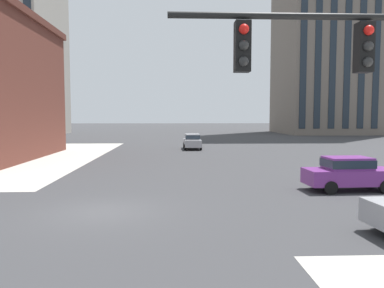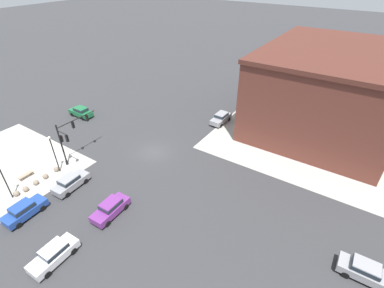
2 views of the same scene
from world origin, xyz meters
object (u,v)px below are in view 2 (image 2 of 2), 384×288
Objects in this scene: bench_near_signal at (26,175)px; car_main_northbound_far at (24,210)px; car_main_mid at (70,182)px; bollard_sphere_curb_e at (16,193)px; street_lamp_mid_sidewalk at (2,175)px; car_main_northbound_near at (221,118)px; car_cross_westbound at (111,208)px; bollard_sphere_curb_b at (45,176)px; street_lamp_corner_near at (53,150)px; car_main_southbound_far at (81,112)px; car_cross_eastbound at (366,271)px; car_main_southbound_near at (54,254)px; bollard_sphere_curb_a at (56,169)px; bollard_sphere_curb_d at (26,189)px; bollard_sphere_curb_c at (36,182)px; traffic_signal_main at (69,136)px.

car_main_northbound_far reaches higher than bench_near_signal.
car_main_mid is (-1.90, 6.37, 0.59)m from bench_near_signal.
street_lamp_mid_sidewalk reaches higher than bollard_sphere_curb_e.
car_main_northbound_near and car_cross_westbound have the same top height.
bench_near_signal is (1.23, -2.15, 0.00)m from bollard_sphere_curb_b.
bench_near_signal is 6.67m from car_main_mid.
bollard_sphere_curb_e is 12.00m from car_cross_westbound.
street_lamp_corner_near is 1.17× the size of car_main_mid.
car_main_southbound_far is at bearing -138.84° from street_lamp_corner_near.
car_cross_eastbound is (-11.26, 34.90, -2.41)m from street_lamp_mid_sidewalk.
car_main_southbound_near is (8.19, 11.00, -2.40)m from street_lamp_corner_near.
bollard_sphere_curb_a is 0.12× the size of street_lamp_mid_sidewalk.
bollard_sphere_curb_e reaches higher than bench_near_signal.
bollard_sphere_curb_a is 1.00× the size of bollard_sphere_curb_b.
car_cross_eastbound and car_main_mid have the same top height.
bollard_sphere_curb_d and bollard_sphere_curb_e have the same top height.
car_cross_eastbound is at bearing 53.08° from car_main_northbound_near.
street_lamp_corner_near is at bearing 177.68° from bollard_sphere_curb_c.
bollard_sphere_curb_d is (1.34, 0.09, 0.00)m from bollard_sphere_curb_c.
car_main_northbound_far and car_cross_eastbound have the same top height.
car_main_southbound_far is at bearing -133.09° from car_main_southbound_near.
traffic_signal_main is 12.38m from car_cross_westbound.
bench_near_signal is at bearing -27.59° from car_main_northbound_near.
bollard_sphere_curb_b is at bearing 178.42° from street_lamp_mid_sidewalk.
car_cross_westbound is at bearing 111.47° from street_lamp_mid_sidewalk.
bollard_sphere_curb_a is at bearing -102.50° from car_main_mid.
car_main_southbound_near is at bearing 60.53° from bollard_sphere_curb_b.
traffic_signal_main reaches higher than bollard_sphere_curb_e.
bollard_sphere_curb_c is 0.15× the size of car_main_southbound_far.
car_cross_westbound is at bearing -0.23° from car_main_northbound_near.
bollard_sphere_curb_b is at bearing -119.47° from car_main_southbound_near.
bollard_sphere_curb_e is 0.15× the size of car_main_southbound_far.
street_lamp_mid_sidewalk reaches higher than street_lamp_corner_near.
bench_near_signal is at bearing 27.78° from car_main_southbound_far.
bollard_sphere_curb_a is at bearing -175.66° from bollard_sphere_curb_d.
traffic_signal_main is at bearing 179.16° from street_lamp_mid_sidewalk.
bollard_sphere_curb_b is at bearing -0.15° from traffic_signal_main.
car_cross_westbound is 7.10m from car_main_mid.
bench_near_signal is 7.09m from car_main_northbound_far.
car_cross_westbound reaches higher than bench_near_signal.
traffic_signal_main reaches higher than bollard_sphere_curb_a.
bollard_sphere_curb_d is at bearing 3.89° from bollard_sphere_curb_c.
bollard_sphere_curb_a is (2.79, -0.14, -3.61)m from traffic_signal_main.
car_main_northbound_near is at bearing 158.15° from bollard_sphere_curb_e.
bollard_sphere_curb_c is at bearing -114.26° from car_main_southbound_near.
street_lamp_corner_near is 1.18× the size of car_main_southbound_near.
street_lamp_mid_sidewalk is at bearing -12.23° from bollard_sphere_curb_d.
car_main_northbound_far is (29.55, -7.48, 0.00)m from car_main_northbound_near.
car_cross_westbound is at bearing 105.30° from bollard_sphere_curb_d.
bollard_sphere_curb_a is at bearing -2.82° from traffic_signal_main.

